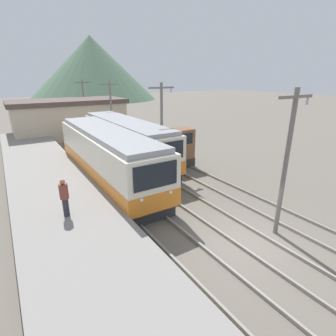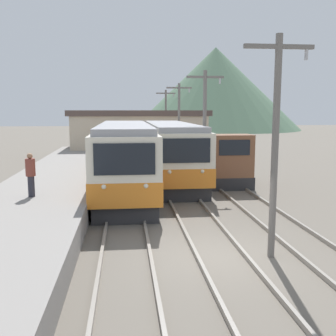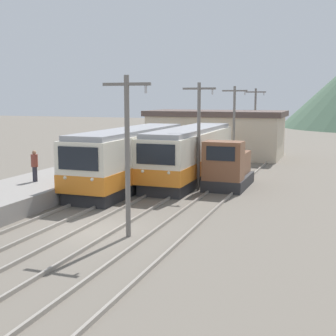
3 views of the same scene
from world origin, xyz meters
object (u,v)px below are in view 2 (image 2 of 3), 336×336
at_px(shunting_locomotive, 224,164).
at_px(person_on_platform, 31,173).
at_px(commuter_train_left, 125,161).
at_px(catenary_mast_far, 179,120).
at_px(commuter_train_center, 170,154).
at_px(catenary_mast_distant, 166,118).
at_px(catenary_mast_near, 276,139).
at_px(catenary_mast_mid, 205,125).

xyz_separation_m(shunting_locomotive, person_on_platform, (-9.51, -6.47, 0.64)).
distance_m(commuter_train_left, catenary_mast_far, 11.35).
xyz_separation_m(commuter_train_center, catenary_mast_far, (1.51, 6.91, 1.87)).
bearing_deg(commuter_train_left, shunting_locomotive, 16.12).
height_order(commuter_train_left, shunting_locomotive, commuter_train_left).
relative_size(shunting_locomotive, catenary_mast_distant, 0.73).
bearing_deg(catenary_mast_near, shunting_locomotive, 82.62).
bearing_deg(catenary_mast_mid, commuter_train_left, -176.66).
bearing_deg(commuter_train_left, catenary_mast_near, -66.35).
bearing_deg(catenary_mast_near, commuter_train_left, 113.65).
distance_m(commuter_train_left, commuter_train_center, 4.43).
bearing_deg(catenary_mast_mid, catenary_mast_near, -90.00).
height_order(shunting_locomotive, person_on_platform, shunting_locomotive).
bearing_deg(shunting_locomotive, catenary_mast_far, 99.77).
xyz_separation_m(catenary_mast_near, catenary_mast_mid, (0.00, 10.09, 0.00)).
xyz_separation_m(catenary_mast_distant, person_on_platform, (-8.02, -25.23, -1.67)).
xyz_separation_m(catenary_mast_near, catenary_mast_far, (0.00, 20.18, 0.00)).
xyz_separation_m(commuter_train_center, catenary_mast_distant, (1.51, 17.00, 1.87)).
distance_m(shunting_locomotive, catenary_mast_mid, 3.10).
relative_size(catenary_mast_near, catenary_mast_mid, 1.00).
xyz_separation_m(catenary_mast_mid, catenary_mast_far, (0.00, 10.09, 0.00)).
distance_m(catenary_mast_far, person_on_platform, 17.21).
distance_m(commuter_train_left, catenary_mast_mid, 4.69).
height_order(commuter_train_center, catenary_mast_near, catenary_mast_near).
bearing_deg(shunting_locomotive, catenary_mast_mid, -136.31).
relative_size(commuter_train_center, catenary_mast_distant, 2.02).
distance_m(commuter_train_left, catenary_mast_near, 10.90).
xyz_separation_m(commuter_train_left, commuter_train_center, (2.80, 3.44, -0.04)).
height_order(catenary_mast_near, person_on_platform, catenary_mast_near).
distance_m(commuter_train_left, catenary_mast_distant, 20.96).
bearing_deg(shunting_locomotive, catenary_mast_near, -97.38).
relative_size(commuter_train_left, catenary_mast_near, 2.01).
bearing_deg(commuter_train_center, catenary_mast_distant, 84.93).
xyz_separation_m(commuter_train_center, person_on_platform, (-6.51, -8.23, 0.20)).
bearing_deg(commuter_train_left, catenary_mast_mid, 3.34).
distance_m(commuter_train_center, catenary_mast_far, 7.31).
bearing_deg(commuter_train_left, catenary_mast_far, 67.38).
bearing_deg(catenary_mast_near, commuter_train_center, 96.48).
bearing_deg(shunting_locomotive, commuter_train_left, -163.88).
distance_m(commuter_train_left, shunting_locomotive, 6.06).
relative_size(catenary_mast_near, person_on_platform, 3.66).
bearing_deg(catenary_mast_distant, catenary_mast_near, -90.00).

